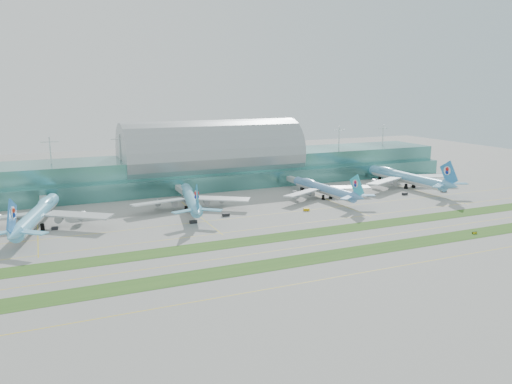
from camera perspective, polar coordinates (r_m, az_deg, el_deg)
name	(u,v)px	position (r m, az deg, el deg)	size (l,w,h in m)	color
ground	(305,235)	(223.89, 5.62, -4.95)	(700.00, 700.00, 0.00)	gray
terminal	(212,163)	(336.47, -5.00, 3.27)	(340.00, 69.10, 36.00)	#3D7A75
grass_strip_near	(339,254)	(201.10, 9.50, -7.03)	(420.00, 12.00, 0.08)	#2D591E
grass_strip_far	(303,234)	(225.55, 5.37, -4.81)	(420.00, 12.00, 0.08)	#2D591E
taxiline_a	(370,271)	(185.71, 12.88, -8.82)	(420.00, 0.35, 0.01)	yellow
taxiline_b	(321,244)	(212.34, 7.45, -5.94)	(420.00, 0.35, 0.01)	yellow
taxiline_c	(287,225)	(239.12, 3.53, -3.81)	(420.00, 0.35, 0.01)	yellow
taxiline_d	(267,215)	(258.22, 1.32, -2.59)	(420.00, 0.35, 0.01)	yellow
airliner_a	(37,214)	(253.61, -23.78, -2.31)	(69.06, 79.67, 22.19)	#69C0E7
airliner_b	(191,198)	(269.78, -7.49, -0.71)	(62.91, 72.23, 19.97)	#63B5DA
airliner_c	(323,188)	(297.80, 7.68, 0.43)	(60.38, 68.80, 18.93)	#5B93C9
airliner_d	(405,177)	(341.12, 16.69, 1.68)	(71.61, 81.34, 22.39)	#5EA5D0
gse_b	(55,228)	(249.02, -22.02, -3.87)	(2.80, 1.75, 1.41)	black
gse_c	(193,222)	(243.71, -7.18, -3.41)	(3.70, 1.78, 1.38)	black
gse_d	(226,215)	(255.17, -3.47, -2.61)	(3.64, 2.03, 1.55)	black
gse_e	(306,210)	(267.07, 5.78, -2.01)	(3.12, 1.75, 1.35)	#C69B0B
gse_f	(349,197)	(298.70, 10.54, -0.61)	(3.33, 1.69, 1.75)	black
gse_g	(405,194)	(317.57, 16.64, -0.19)	(3.56, 1.82, 1.51)	black
gse_h	(443,191)	(334.14, 20.64, 0.14)	(3.61, 1.94, 1.64)	black
taxiway_sign_east	(474,233)	(245.28, 23.70, -4.29)	(2.46, 0.66, 1.04)	black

